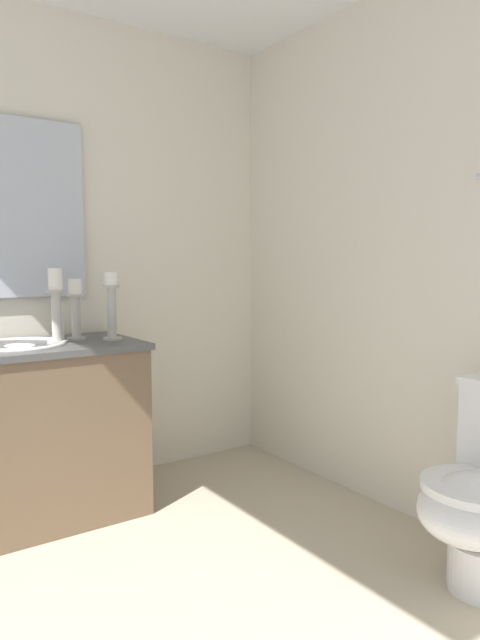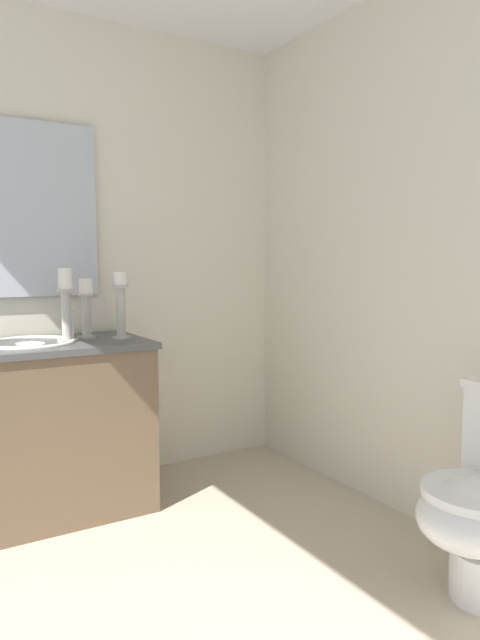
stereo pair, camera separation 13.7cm
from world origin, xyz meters
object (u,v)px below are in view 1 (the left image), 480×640
candle_holder_tall (112,305)px  vanity_cabinet (23,434)px  mirror (0,207)px  candle_holder_mid (56,303)px  candle_holder_short (76,308)px  sink_basin (20,354)px

candle_holder_tall → vanity_cabinet: bearing=-98.1°
mirror → candle_holder_mid: bearing=27.8°
vanity_cabinet → candle_holder_short: bearing=98.4°
vanity_cabinet → candle_holder_mid: size_ratio=3.10×
vanity_cabinet → candle_holder_short: size_ratio=3.63×
sink_basin → candle_holder_tall: 0.47m
mirror → candle_holder_mid: mirror is taller
vanity_cabinet → sink_basin: bearing=90.0°
vanity_cabinet → candle_holder_mid: (0.02, 0.16, 0.59)m
sink_basin → candle_holder_tall: (0.06, 0.41, 0.21)m
candle_holder_mid → candle_holder_tall: bearing=82.2°
sink_basin → candle_holder_tall: size_ratio=1.24×
sink_basin → mirror: mirror is taller
vanity_cabinet → candle_holder_tall: (0.06, 0.41, 0.58)m
sink_basin → mirror: (-0.28, -0.00, 0.67)m
mirror → candle_holder_tall: (0.34, 0.41, -0.46)m
candle_holder_mid → mirror: bearing=-152.2°
candle_holder_tall → candle_holder_short: candle_holder_tall is taller
sink_basin → candle_holder_tall: candle_holder_tall is taller
vanity_cabinet → candle_holder_mid: bearing=81.4°
candle_holder_short → candle_holder_tall: bearing=54.6°
vanity_cabinet → sink_basin: (0.00, 0.00, 0.37)m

